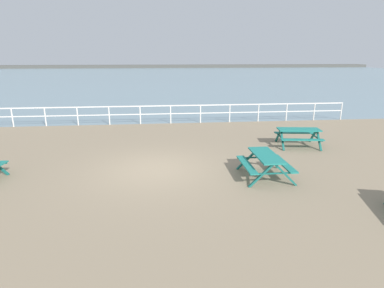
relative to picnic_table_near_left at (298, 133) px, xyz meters
name	(u,v)px	position (x,y,z in m)	size (l,w,h in m)	color
ground_plane	(155,172)	(-6.29, -2.33, -0.68)	(30.00, 24.00, 0.20)	gray
sea_band	(157,76)	(-6.29, 50.42, -0.58)	(142.00, 90.00, 0.01)	gray
distant_shoreline	(157,68)	(-6.29, 93.42, -0.58)	(142.00, 6.00, 1.80)	#4C4C47
seaward_railing	(155,111)	(-6.29, 5.42, 0.16)	(23.07, 0.07, 1.08)	white
picnic_table_near_left	(298,133)	(0.00, 0.00, 0.00)	(1.99, 1.75, 0.80)	#1E7A70
picnic_table_near_right	(266,160)	(-2.66, -3.42, 0.00)	(1.56, 1.81, 0.80)	#1E7A70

